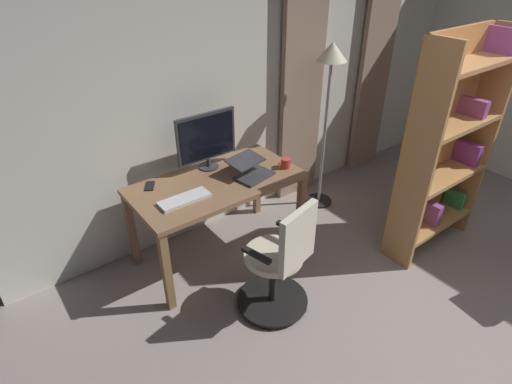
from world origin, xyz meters
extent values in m
plane|color=gray|center=(0.00, 0.00, 0.00)|extent=(7.04, 7.04, 0.00)
cube|color=silver|center=(0.00, -2.71, 1.34)|extent=(5.32, 0.10, 2.68)
cube|color=gray|center=(-1.50, -2.60, 1.22)|extent=(0.48, 0.06, 2.44)
cube|color=gray|center=(-0.37, -2.60, 1.22)|extent=(0.52, 0.06, 2.44)
cube|color=#896244|center=(0.93, -2.19, 0.74)|extent=(1.42, 0.74, 0.04)
cube|color=#8C5E3E|center=(0.26, -1.85, 0.36)|extent=(0.06, 0.06, 0.72)
cube|color=olive|center=(1.61, -1.85, 0.36)|extent=(0.06, 0.06, 0.72)
cube|color=#8D6644|center=(0.26, -2.52, 0.36)|extent=(0.06, 0.06, 0.72)
cube|color=#855F4A|center=(1.61, -2.52, 0.36)|extent=(0.06, 0.06, 0.72)
cylinder|color=black|center=(0.95, -1.40, 0.04)|extent=(0.56, 0.56, 0.02)
sphere|color=black|center=(0.70, -1.46, 0.03)|extent=(0.05, 0.05, 0.05)
sphere|color=black|center=(0.93, -1.66, 0.03)|extent=(0.05, 0.05, 0.05)
sphere|color=black|center=(1.19, -1.50, 0.03)|extent=(0.05, 0.05, 0.05)
sphere|color=black|center=(1.12, -1.21, 0.03)|extent=(0.05, 0.05, 0.05)
sphere|color=black|center=(0.81, -1.18, 0.03)|extent=(0.05, 0.05, 0.05)
cylinder|color=black|center=(0.95, -1.40, 0.25)|extent=(0.06, 0.06, 0.43)
cylinder|color=beige|center=(0.95, -1.40, 0.49)|extent=(0.53, 0.53, 0.05)
cube|color=beige|center=(0.90, -1.21, 0.75)|extent=(0.38, 0.14, 0.46)
cube|color=black|center=(1.14, -1.36, 0.63)|extent=(0.09, 0.24, 0.03)
cube|color=black|center=(0.75, -1.45, 0.63)|extent=(0.09, 0.24, 0.03)
cylinder|color=#333338|center=(0.86, -2.44, 0.77)|extent=(0.18, 0.18, 0.01)
cylinder|color=#333338|center=(0.86, -2.44, 0.81)|extent=(0.04, 0.04, 0.07)
cube|color=#333338|center=(0.86, -2.44, 1.05)|extent=(0.56, 0.03, 0.42)
cube|color=black|center=(0.86, -2.42, 1.05)|extent=(0.51, 0.01, 0.37)
cube|color=silver|center=(1.29, -2.08, 0.77)|extent=(0.40, 0.15, 0.02)
cube|color=#333338|center=(0.64, -2.05, 0.77)|extent=(0.35, 0.27, 0.02)
cube|color=#333338|center=(0.66, -2.15, 0.88)|extent=(0.34, 0.26, 0.04)
ellipsoid|color=silver|center=(0.64, -2.33, 0.78)|extent=(0.06, 0.10, 0.04)
cube|color=#333338|center=(0.43, -2.32, 0.76)|extent=(0.08, 0.15, 0.01)
cube|color=black|center=(1.41, -2.44, 0.76)|extent=(0.13, 0.16, 0.01)
cylinder|color=#CC3D33|center=(0.32, -2.02, 0.80)|extent=(0.09, 0.09, 0.09)
torus|color=#CC3D33|center=(0.37, -2.02, 0.81)|extent=(0.06, 0.01, 0.06)
cube|color=tan|center=(-1.18, -1.14, 0.97)|extent=(0.04, 0.30, 1.93)
cube|color=tan|center=(-0.26, -1.14, 0.97)|extent=(0.04, 0.30, 1.93)
cube|color=#C58145|center=(-0.72, -1.27, 0.97)|extent=(0.95, 0.04, 1.93)
cube|color=#B88849|center=(-0.72, -1.14, 0.24)|extent=(0.88, 0.30, 0.04)
cube|color=tan|center=(-0.72, -1.14, 0.72)|extent=(0.88, 0.30, 0.04)
cube|color=tan|center=(-0.72, -1.14, 1.21)|extent=(0.88, 0.30, 0.04)
cube|color=tan|center=(-0.72, -1.14, 1.69)|extent=(0.88, 0.30, 0.04)
cube|color=#904C9B|center=(-0.66, -1.14, 0.36)|extent=(0.07, 0.22, 0.20)
cube|color=gold|center=(-1.12, -1.14, 0.82)|extent=(0.03, 0.23, 0.16)
cube|color=#9B509B|center=(-0.93, -1.14, 1.30)|extent=(0.07, 0.23, 0.15)
cube|color=purple|center=(-1.08, -1.14, 1.81)|extent=(0.04, 0.25, 0.20)
cube|color=#37914A|center=(-1.09, -1.14, 0.34)|extent=(0.05, 0.19, 0.16)
cube|color=purple|center=(-1.06, -1.14, 0.84)|extent=(0.07, 0.24, 0.20)
cylinder|color=black|center=(-0.39, -2.25, 0.01)|extent=(0.28, 0.28, 0.02)
cylinder|color=#A5A5A8|center=(-0.39, -2.25, 0.77)|extent=(0.03, 0.03, 1.53)
cone|color=beige|center=(-0.39, -2.25, 1.61)|extent=(0.28, 0.28, 0.17)
camera|label=1|loc=(2.46, 0.39, 2.48)|focal=28.98mm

